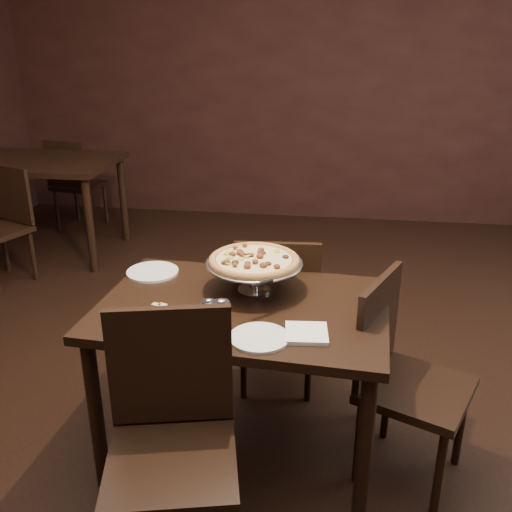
# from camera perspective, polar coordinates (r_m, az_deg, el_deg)

# --- Properties ---
(room) EXTENTS (6.04, 7.04, 2.84)m
(room) POSITION_cam_1_polar(r_m,az_deg,el_deg) (2.32, 2.11, 10.70)
(room) COLOR black
(room) RESTS_ON ground
(dining_table) EXTENTS (1.27, 0.89, 0.76)m
(dining_table) POSITION_cam_1_polar(r_m,az_deg,el_deg) (2.47, -1.32, -6.94)
(dining_table) COLOR black
(dining_table) RESTS_ON ground
(background_table) EXTENTS (1.31, 0.87, 0.82)m
(background_table) POSITION_cam_1_polar(r_m,az_deg,el_deg) (5.20, -21.03, 7.81)
(background_table) COLOR black
(background_table) RESTS_ON ground
(pizza_stand) EXTENTS (0.43, 0.43, 0.18)m
(pizza_stand) POSITION_cam_1_polar(r_m,az_deg,el_deg) (2.49, -0.19, -0.48)
(pizza_stand) COLOR silver
(pizza_stand) RESTS_ON dining_table
(parmesan_shaker) EXTENTS (0.05, 0.05, 0.10)m
(parmesan_shaker) POSITION_cam_1_polar(r_m,az_deg,el_deg) (2.29, -4.74, -5.39)
(parmesan_shaker) COLOR beige
(parmesan_shaker) RESTS_ON dining_table
(pepper_flake_shaker) EXTENTS (0.07, 0.07, 0.12)m
(pepper_flake_shaker) POSITION_cam_1_polar(r_m,az_deg,el_deg) (2.24, -3.48, -5.70)
(pepper_flake_shaker) COLOR maroon
(pepper_flake_shaker) RESTS_ON dining_table
(packet_caddy) EXTENTS (0.09, 0.09, 0.07)m
(packet_caddy) POSITION_cam_1_polar(r_m,az_deg,el_deg) (2.33, -9.55, -5.64)
(packet_caddy) COLOR black
(packet_caddy) RESTS_ON dining_table
(napkin_stack) EXTENTS (0.17, 0.17, 0.02)m
(napkin_stack) POSITION_cam_1_polar(r_m,az_deg,el_deg) (2.20, 5.07, -7.71)
(napkin_stack) COLOR white
(napkin_stack) RESTS_ON dining_table
(plate_left) EXTENTS (0.25, 0.25, 0.01)m
(plate_left) POSITION_cam_1_polar(r_m,az_deg,el_deg) (2.77, -10.31, -1.57)
(plate_left) COLOR white
(plate_left) RESTS_ON dining_table
(plate_near) EXTENTS (0.23, 0.23, 0.01)m
(plate_near) POSITION_cam_1_polar(r_m,az_deg,el_deg) (2.17, 0.33, -8.16)
(plate_near) COLOR white
(plate_near) RESTS_ON dining_table
(serving_spatula) EXTENTS (0.14, 0.14, 0.02)m
(serving_spatula) POSITION_cam_1_polar(r_m,az_deg,el_deg) (2.28, 0.59, -2.84)
(serving_spatula) COLOR silver
(serving_spatula) RESTS_ON pizza_stand
(chair_far) EXTENTS (0.45, 0.45, 0.90)m
(chair_far) POSITION_cam_1_polar(r_m,az_deg,el_deg) (2.98, 2.16, -5.23)
(chair_far) COLOR black
(chair_far) RESTS_ON ground
(chair_near) EXTENTS (0.54, 0.54, 0.96)m
(chair_near) POSITION_cam_1_polar(r_m,az_deg,el_deg) (2.13, -8.43, -17.15)
(chair_near) COLOR black
(chair_near) RESTS_ON ground
(chair_side) EXTENTS (0.56, 0.56, 0.91)m
(chair_side) POSITION_cam_1_polar(r_m,az_deg,el_deg) (2.54, 14.30, -11.21)
(chair_side) COLOR black
(chair_side) RESTS_ON ground
(bg_chair_far) EXTENTS (0.47, 0.47, 0.88)m
(bg_chair_far) POSITION_cam_1_polar(r_m,az_deg,el_deg) (5.77, -17.72, 7.15)
(bg_chair_far) COLOR black
(bg_chair_far) RESTS_ON ground
(bg_chair_near) EXTENTS (0.54, 0.54, 0.88)m
(bg_chair_near) POSITION_cam_1_polar(r_m,az_deg,el_deg) (4.74, -24.04, 3.20)
(bg_chair_near) COLOR black
(bg_chair_near) RESTS_ON ground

